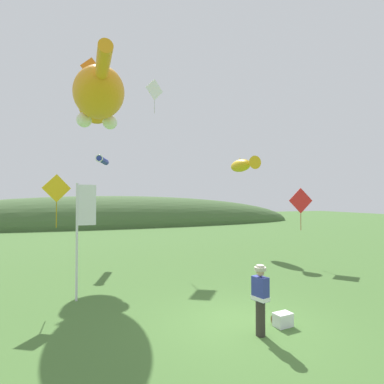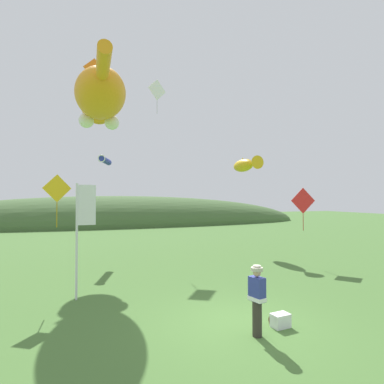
{
  "view_description": "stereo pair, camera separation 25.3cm",
  "coord_description": "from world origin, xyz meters",
  "px_view_note": "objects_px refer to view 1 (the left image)",
  "views": [
    {
      "loc": [
        -4.21,
        -7.3,
        3.46
      ],
      "look_at": [
        0.0,
        4.0,
        3.73
      ],
      "focal_mm": 28.0,
      "sensor_mm": 36.0,
      "label": 1
    },
    {
      "loc": [
        -3.98,
        -7.39,
        3.46
      ],
      "look_at": [
        0.0,
        4.0,
        3.73
      ],
      "focal_mm": 28.0,
      "sensor_mm": 36.0,
      "label": 2
    }
  ],
  "objects_px": {
    "kite_spool": "(276,320)",
    "kite_diamond_gold": "(57,189)",
    "picnic_cooler": "(283,320)",
    "festival_banner_pole": "(82,223)",
    "kite_tube_streamer": "(103,160)",
    "kite_fish_windsock": "(243,165)",
    "kite_diamond_orange": "(91,69)",
    "kite_diamond_white": "(154,90)",
    "festival_attendant": "(260,298)",
    "kite_diamond_red": "(301,201)",
    "kite_giant_cat": "(98,98)"
  },
  "relations": [
    {
      "from": "kite_spool",
      "to": "picnic_cooler",
      "type": "distance_m",
      "value": 0.2
    },
    {
      "from": "kite_tube_streamer",
      "to": "kite_giant_cat",
      "type": "bearing_deg",
      "value": -98.08
    },
    {
      "from": "kite_spool",
      "to": "kite_diamond_red",
      "type": "xyz_separation_m",
      "value": [
        5.96,
        5.97,
        3.22
      ]
    },
    {
      "from": "kite_giant_cat",
      "to": "kite_tube_streamer",
      "type": "bearing_deg",
      "value": 81.92
    },
    {
      "from": "picnic_cooler",
      "to": "kite_fish_windsock",
      "type": "bearing_deg",
      "value": 64.92
    },
    {
      "from": "picnic_cooler",
      "to": "festival_banner_pole",
      "type": "bearing_deg",
      "value": 140.97
    },
    {
      "from": "festival_attendant",
      "to": "kite_diamond_white",
      "type": "distance_m",
      "value": 16.6
    },
    {
      "from": "kite_diamond_gold",
      "to": "kite_tube_streamer",
      "type": "bearing_deg",
      "value": 74.21
    },
    {
      "from": "festival_banner_pole",
      "to": "kite_diamond_white",
      "type": "distance_m",
      "value": 12.98
    },
    {
      "from": "kite_giant_cat",
      "to": "kite_diamond_orange",
      "type": "xyz_separation_m",
      "value": [
        -0.21,
        4.12,
        3.17
      ]
    },
    {
      "from": "picnic_cooler",
      "to": "kite_tube_streamer",
      "type": "xyz_separation_m",
      "value": [
        -3.95,
        11.97,
        5.61
      ]
    },
    {
      "from": "kite_giant_cat",
      "to": "kite_diamond_orange",
      "type": "height_order",
      "value": "kite_diamond_orange"
    },
    {
      "from": "kite_diamond_white",
      "to": "kite_diamond_gold",
      "type": "xyz_separation_m",
      "value": [
        -5.47,
        -8.22,
        -7.08
      ]
    },
    {
      "from": "kite_spool",
      "to": "kite_diamond_orange",
      "type": "bearing_deg",
      "value": 109.1
    },
    {
      "from": "kite_diamond_gold",
      "to": "picnic_cooler",
      "type": "bearing_deg",
      "value": -38.82
    },
    {
      "from": "kite_spool",
      "to": "festival_banner_pole",
      "type": "xyz_separation_m",
      "value": [
        -5.0,
        4.01,
        2.49
      ]
    },
    {
      "from": "kite_diamond_gold",
      "to": "kite_diamond_red",
      "type": "bearing_deg",
      "value": 6.31
    },
    {
      "from": "kite_diamond_orange",
      "to": "kite_giant_cat",
      "type": "bearing_deg",
      "value": -87.08
    },
    {
      "from": "kite_spool",
      "to": "kite_giant_cat",
      "type": "relative_size",
      "value": 0.03
    },
    {
      "from": "kite_diamond_red",
      "to": "kite_tube_streamer",
      "type": "bearing_deg",
      "value": 149.09
    },
    {
      "from": "kite_diamond_red",
      "to": "kite_diamond_orange",
      "type": "relative_size",
      "value": 0.96
    },
    {
      "from": "kite_diamond_orange",
      "to": "kite_tube_streamer",
      "type": "bearing_deg",
      "value": -59.15
    },
    {
      "from": "kite_tube_streamer",
      "to": "kite_diamond_orange",
      "type": "bearing_deg",
      "value": 120.85
    },
    {
      "from": "kite_tube_streamer",
      "to": "kite_diamond_white",
      "type": "xyz_separation_m",
      "value": [
        3.44,
        1.06,
        5.1
      ]
    },
    {
      "from": "picnic_cooler",
      "to": "kite_diamond_gold",
      "type": "xyz_separation_m",
      "value": [
        -5.98,
        4.81,
        3.63
      ]
    },
    {
      "from": "picnic_cooler",
      "to": "kite_diamond_white",
      "type": "bearing_deg",
      "value": 92.24
    },
    {
      "from": "festival_attendant",
      "to": "kite_diamond_gold",
      "type": "relative_size",
      "value": 0.93
    },
    {
      "from": "kite_diamond_white",
      "to": "kite_diamond_gold",
      "type": "distance_m",
      "value": 12.15
    },
    {
      "from": "kite_giant_cat",
      "to": "picnic_cooler",
      "type": "bearing_deg",
      "value": -63.86
    },
    {
      "from": "kite_diamond_white",
      "to": "kite_spool",
      "type": "bearing_deg",
      "value": -88.28
    },
    {
      "from": "kite_diamond_orange",
      "to": "kite_fish_windsock",
      "type": "bearing_deg",
      "value": -12.79
    },
    {
      "from": "festival_attendant",
      "to": "picnic_cooler",
      "type": "xyz_separation_m",
      "value": [
        0.88,
        0.25,
        -0.77
      ]
    },
    {
      "from": "kite_giant_cat",
      "to": "kite_fish_windsock",
      "type": "xyz_separation_m",
      "value": [
        9.46,
        1.93,
        -2.81
      ]
    },
    {
      "from": "kite_diamond_orange",
      "to": "kite_spool",
      "type": "bearing_deg",
      "value": -70.9
    },
    {
      "from": "festival_attendant",
      "to": "kite_fish_windsock",
      "type": "bearing_deg",
      "value": 61.79
    },
    {
      "from": "kite_spool",
      "to": "kite_diamond_gold",
      "type": "bearing_deg",
      "value": 141.47
    },
    {
      "from": "festival_banner_pole",
      "to": "festival_attendant",
      "type": "bearing_deg",
      "value": -46.08
    },
    {
      "from": "kite_spool",
      "to": "kite_tube_streamer",
      "type": "bearing_deg",
      "value": 107.92
    },
    {
      "from": "festival_attendant",
      "to": "picnic_cooler",
      "type": "height_order",
      "value": "festival_attendant"
    },
    {
      "from": "kite_fish_windsock",
      "to": "kite_diamond_orange",
      "type": "xyz_separation_m",
      "value": [
        -9.67,
        2.2,
        5.98
      ]
    },
    {
      "from": "kite_fish_windsock",
      "to": "kite_tube_streamer",
      "type": "height_order",
      "value": "kite_fish_windsock"
    },
    {
      "from": "kite_spool",
      "to": "picnic_cooler",
      "type": "relative_size",
      "value": 0.49
    },
    {
      "from": "festival_banner_pole",
      "to": "kite_diamond_red",
      "type": "relative_size",
      "value": 1.76
    },
    {
      "from": "picnic_cooler",
      "to": "festival_banner_pole",
      "type": "relative_size",
      "value": 0.13
    },
    {
      "from": "picnic_cooler",
      "to": "kite_fish_windsock",
      "type": "height_order",
      "value": "kite_fish_windsock"
    },
    {
      "from": "kite_diamond_red",
      "to": "festival_banner_pole",
      "type": "bearing_deg",
      "value": -169.87
    },
    {
      "from": "kite_tube_streamer",
      "to": "kite_diamond_orange",
      "type": "xyz_separation_m",
      "value": [
        -0.64,
        1.08,
        5.93
      ]
    },
    {
      "from": "festival_banner_pole",
      "to": "kite_tube_streamer",
      "type": "relative_size",
      "value": 1.98
    },
    {
      "from": "festival_attendant",
      "to": "kite_giant_cat",
      "type": "xyz_separation_m",
      "value": [
        -3.5,
        9.18,
        7.6
      ]
    },
    {
      "from": "picnic_cooler",
      "to": "festival_banner_pole",
      "type": "xyz_separation_m",
      "value": [
        -5.13,
        4.16,
        2.44
      ]
    }
  ]
}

